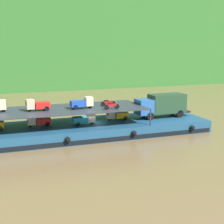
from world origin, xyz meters
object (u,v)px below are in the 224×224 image
at_px(motorcycle_upper_port, 112,106).
at_px(mini_truck_upper_fore, 82,103).
at_px(cargo_barge, 91,129).
at_px(mini_truck_lower_aft, 38,121).
at_px(mini_truck_lower_mid, 84,119).
at_px(mini_truck_lower_fore, 117,115).
at_px(covered_lorry, 162,105).
at_px(motorcycle_upper_centre, 108,103).
at_px(mini_truck_upper_mid, 37,105).

bearing_deg(motorcycle_upper_port, mini_truck_upper_fore, 149.92).
height_order(cargo_barge, mini_truck_lower_aft, mini_truck_lower_aft).
relative_size(mini_truck_lower_mid, mini_truck_lower_fore, 1.00).
height_order(covered_lorry, mini_truck_lower_aft, covered_lorry).
bearing_deg(motorcycle_upper_port, mini_truck_lower_aft, 162.01).
xyz_separation_m(motorcycle_upper_port, motorcycle_upper_centre, (0.32, 2.25, 0.00)).
relative_size(mini_truck_lower_aft, mini_truck_upper_fore, 1.00).
bearing_deg(mini_truck_upper_fore, mini_truck_lower_mid, -31.27).
distance_m(mini_truck_upper_mid, motorcycle_upper_centre, 8.77).
xyz_separation_m(mini_truck_lower_aft, motorcycle_upper_centre, (8.67, -0.46, 1.74)).
bearing_deg(motorcycle_upper_centre, mini_truck_lower_mid, -170.50).
height_order(covered_lorry, mini_truck_lower_mid, covered_lorry).
bearing_deg(motorcycle_upper_port, cargo_barge, 131.18).
bearing_deg(mini_truck_upper_mid, motorcycle_upper_centre, 0.52).
xyz_separation_m(cargo_barge, covered_lorry, (9.91, 0.08, 2.45)).
xyz_separation_m(mini_truck_upper_mid, motorcycle_upper_centre, (8.77, 0.08, -0.26)).
bearing_deg(mini_truck_lower_fore, mini_truck_upper_mid, -176.66).
height_order(mini_truck_lower_mid, mini_truck_upper_mid, mini_truck_upper_mid).
bearing_deg(mini_truck_lower_aft, covered_lorry, -1.41).
height_order(covered_lorry, mini_truck_lower_fore, covered_lorry).
xyz_separation_m(mini_truck_upper_fore, motorcycle_upper_port, (3.14, -1.82, -0.26)).
relative_size(motorcycle_upper_port, motorcycle_upper_centre, 1.00).
bearing_deg(mini_truck_upper_fore, mini_truck_lower_aft, 170.30).
bearing_deg(motorcycle_upper_port, mini_truck_upper_mid, 165.59).
distance_m(mini_truck_lower_mid, mini_truck_upper_mid, 5.87).
relative_size(covered_lorry, motorcycle_upper_port, 4.16).
relative_size(mini_truck_lower_aft, mini_truck_upper_mid, 0.99).
relative_size(mini_truck_upper_mid, mini_truck_upper_fore, 1.01).
xyz_separation_m(cargo_barge, motorcycle_upper_port, (1.95, -2.23, 3.18)).
relative_size(mini_truck_upper_fore, motorcycle_upper_port, 1.45).
xyz_separation_m(covered_lorry, motorcycle_upper_port, (-7.96, -2.31, 0.74)).
bearing_deg(mini_truck_upper_mid, mini_truck_lower_aft, 79.12).
height_order(mini_truck_upper_mid, mini_truck_upper_fore, same).
bearing_deg(mini_truck_lower_aft, motorcycle_upper_centre, -3.03).
relative_size(cargo_barge, mini_truck_upper_fore, 10.80).
bearing_deg(mini_truck_lower_mid, motorcycle_upper_port, -30.00).
height_order(mini_truck_lower_mid, motorcycle_upper_port, motorcycle_upper_port).
xyz_separation_m(mini_truck_upper_fore, motorcycle_upper_centre, (3.46, 0.43, -0.26)).
bearing_deg(motorcycle_upper_port, covered_lorry, 16.17).
bearing_deg(motorcycle_upper_port, mini_truck_lower_fore, 57.98).
distance_m(covered_lorry, motorcycle_upper_port, 8.32).
distance_m(cargo_barge, covered_lorry, 10.21).
xyz_separation_m(mini_truck_lower_mid, mini_truck_lower_fore, (4.68, 1.06, 0.00)).
bearing_deg(covered_lorry, mini_truck_lower_fore, 175.80).
relative_size(mini_truck_lower_mid, motorcycle_upper_centre, 1.45).
bearing_deg(cargo_barge, mini_truck_lower_mid, -152.44).
bearing_deg(mini_truck_upper_mid, mini_truck_lower_mid, -4.86).
bearing_deg(mini_truck_lower_mid, mini_truck_upper_fore, 148.73).
bearing_deg(cargo_barge, motorcycle_upper_port, -48.82).
bearing_deg(mini_truck_upper_mid, cargo_barge, 0.49).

